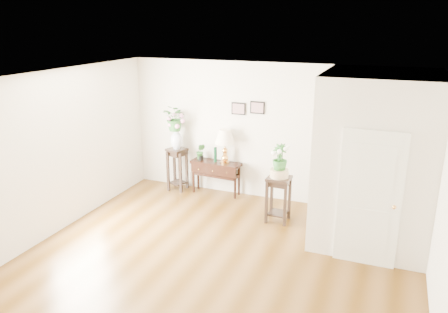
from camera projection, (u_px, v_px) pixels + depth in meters
The scene contains 21 objects.
floor at pixel (217, 261), 6.77m from camera, with size 6.00×5.50×0.02m, color brown.
ceiling at pixel (216, 79), 5.93m from camera, with size 6.00×5.50×0.02m, color white.
wall_back at pixel (269, 133), 8.79m from camera, with size 6.00×0.02×2.80m, color silver.
wall_front at pixel (100, 273), 3.91m from camera, with size 6.00×0.02×2.80m, color silver.
wall_left at pixel (54, 154), 7.40m from camera, with size 0.02×5.50×2.80m, color silver.
wall_right at pixel (445, 207), 5.30m from camera, with size 0.02×5.50×2.80m, color silver.
partition at pixel (376, 158), 7.19m from camera, with size 1.80×1.95×2.80m, color silver.
door at pixel (369, 200), 6.41m from camera, with size 0.90×0.05×2.10m, color silver.
art_print_left at pixel (239, 109), 8.87m from camera, with size 0.30×0.02×0.25m, color black.
art_print_right at pixel (257, 108), 8.71m from camera, with size 0.30×0.02×0.25m, color black.
wall_ornament at pixel (322, 113), 7.43m from camera, with size 0.51×0.51×0.07m, color gold.
console_table at pixel (216, 178), 9.30m from camera, with size 1.07×0.36×0.72m, color black.
table_lamp at pixel (225, 147), 9.02m from camera, with size 0.42×0.42×0.73m, color gold.
green_vase at pixel (215, 154), 9.15m from camera, with size 0.07×0.07×0.32m, color black.
potted_plant at pixel (201, 152), 9.27m from camera, with size 0.19×0.15×0.34m, color #286225.
plant_stand_a at pixel (177, 169), 9.51m from camera, with size 0.36×0.36×0.93m, color black.
porcelain_vase at pixel (176, 139), 9.30m from camera, with size 0.25×0.25×0.44m, color silver, non-canonical shape.
lily_arrangement at pixel (176, 118), 9.16m from camera, with size 0.50×0.44×0.56m, color #286225.
plant_stand_b at pixel (278, 199), 8.00m from camera, with size 0.40×0.40×0.86m, color black.
ceramic_bowl at pixel (279, 173), 7.85m from camera, with size 0.33×0.33×0.15m, color #D4B48B.
narcissus at pixel (280, 158), 7.77m from camera, with size 0.28×0.28×0.49m, color #286225.
Camera 1 is at (2.29, -5.52, 3.57)m, focal length 35.00 mm.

